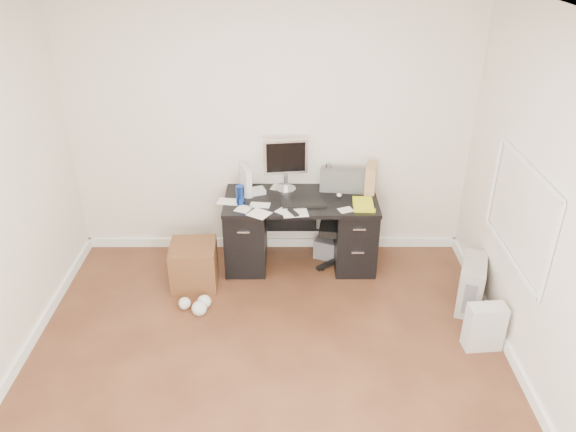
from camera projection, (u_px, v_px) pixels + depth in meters
name	position (u px, v px, depth m)	size (l,w,h in m)	color
ground	(266.00, 378.00, 4.40)	(4.00, 4.00, 0.00)	#432115
room_shell	(267.00, 186.00, 3.64)	(4.02, 4.02, 2.71)	silver
desk	(300.00, 230.00, 5.66)	(1.50, 0.70, 0.75)	black
loose_papers	(280.00, 201.00, 5.45)	(1.10, 0.60, 0.00)	silver
lcd_monitor	(286.00, 165.00, 5.54)	(0.44, 0.25, 0.55)	silver
keyboard	(304.00, 204.00, 5.37)	(0.42, 0.14, 0.02)	black
computer_mouse	(339.00, 195.00, 5.49)	(0.06, 0.06, 0.06)	silver
travel_mug	(240.00, 195.00, 5.36)	(0.08, 0.08, 0.19)	navy
white_binder	(246.00, 180.00, 5.54)	(0.11, 0.25, 0.28)	silver
magazine_file	(371.00, 180.00, 5.53)	(0.13, 0.26, 0.30)	#A97D52
pen_cup	(328.00, 176.00, 5.64)	(0.11, 0.11, 0.27)	brown
yellow_book	(364.00, 204.00, 5.34)	(0.20, 0.26, 0.05)	yellow
paper_remote	(295.00, 212.00, 5.23)	(0.24, 0.19, 0.02)	silver
office_chair	(342.00, 221.00, 5.64)	(0.56, 0.56, 0.98)	#525452
pc_tower	(471.00, 284.00, 5.11)	(0.21, 0.47, 0.47)	#A5A095
shopping_bag	(484.00, 327.00, 4.63)	(0.31, 0.22, 0.42)	silver
wicker_basket	(194.00, 265.00, 5.44)	(0.43, 0.43, 0.43)	#4C2C16
desk_printer	(334.00, 247.00, 5.94)	(0.36, 0.29, 0.21)	slate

